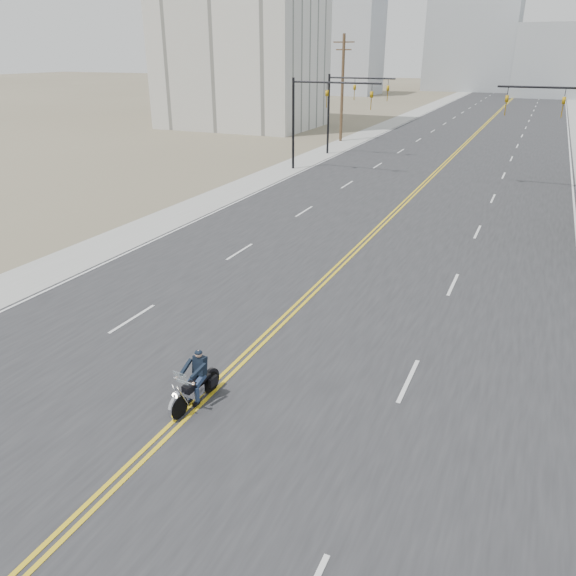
# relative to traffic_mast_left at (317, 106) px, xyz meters

# --- Properties ---
(ground_plane) EXTENTS (400.00, 400.00, 0.00)m
(ground_plane) POSITION_rel_traffic_mast_left_xyz_m (8.98, -32.00, -4.94)
(ground_plane) COLOR #776D56
(ground_plane) RESTS_ON ground
(road) EXTENTS (20.00, 200.00, 0.01)m
(road) POSITION_rel_traffic_mast_left_xyz_m (8.98, 38.00, -4.93)
(road) COLOR #303033
(road) RESTS_ON ground
(sidewalk_left) EXTENTS (3.00, 200.00, 0.01)m
(sidewalk_left) POSITION_rel_traffic_mast_left_xyz_m (-2.52, 38.00, -4.93)
(sidewalk_left) COLOR #A5A5A0
(sidewalk_left) RESTS_ON ground
(traffic_mast_left) EXTENTS (7.10, 0.26, 7.00)m
(traffic_mast_left) POSITION_rel_traffic_mast_left_xyz_m (0.00, 0.00, 0.00)
(traffic_mast_left) COLOR black
(traffic_mast_left) RESTS_ON ground
(traffic_mast_right) EXTENTS (7.10, 0.26, 7.00)m
(traffic_mast_right) POSITION_rel_traffic_mast_left_xyz_m (17.95, 0.00, 0.00)
(traffic_mast_right) COLOR black
(traffic_mast_right) RESTS_ON ground
(traffic_mast_far) EXTENTS (6.10, 0.26, 7.00)m
(traffic_mast_far) POSITION_rel_traffic_mast_left_xyz_m (-0.33, 8.00, -0.06)
(traffic_mast_far) COLOR black
(traffic_mast_far) RESTS_ON ground
(utility_pole_left) EXTENTS (2.20, 0.30, 10.50)m
(utility_pole_left) POSITION_rel_traffic_mast_left_xyz_m (-3.52, 16.00, 0.54)
(utility_pole_left) COLOR brown
(utility_pole_left) RESTS_ON ground
(haze_bldg_a) EXTENTS (14.00, 12.00, 22.00)m
(haze_bldg_a) POSITION_rel_traffic_mast_left_xyz_m (-26.02, 83.00, 6.06)
(haze_bldg_a) COLOR #B7BCC6
(haze_bldg_a) RESTS_ON ground
(haze_bldg_b) EXTENTS (18.00, 14.00, 14.00)m
(haze_bldg_b) POSITION_rel_traffic_mast_left_xyz_m (16.98, 93.00, 2.06)
(haze_bldg_b) COLOR #ADB2B7
(haze_bldg_b) RESTS_ON ground
(haze_bldg_d) EXTENTS (20.00, 15.00, 26.00)m
(haze_bldg_d) POSITION_rel_traffic_mast_left_xyz_m (-3.02, 108.00, 8.06)
(haze_bldg_d) COLOR #ADB2B7
(haze_bldg_d) RESTS_ON ground
(haze_bldg_f) EXTENTS (12.00, 12.00, 16.00)m
(haze_bldg_f) POSITION_rel_traffic_mast_left_xyz_m (-41.02, 98.00, 3.06)
(haze_bldg_f) COLOR #ADB2B7
(haze_bldg_f) RESTS_ON ground
(motorcyclist) EXTENTS (1.01, 2.03, 1.54)m
(motorcyclist) POSITION_rel_traffic_mast_left_xyz_m (8.93, -31.51, -4.17)
(motorcyclist) COLOR black
(motorcyclist) RESTS_ON ground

